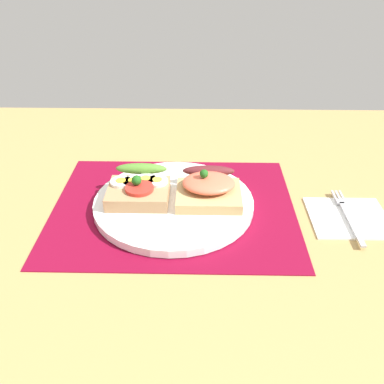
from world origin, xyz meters
The scene contains 7 objects.
ground_plane centered at (0.00, 0.00, -1.60)cm, with size 120.00×90.00×3.20cm, color #AB884F.
placemat centered at (0.00, 0.00, 0.15)cm, with size 39.67×31.76×0.30cm, color maroon.
plate centered at (0.00, 0.00, 0.96)cm, with size 26.17×26.17×1.31cm, color white.
sandwich_egg_tomato centered at (-5.70, 1.01, 3.22)cm, with size 9.87×9.68×4.38cm.
sandwich_salmon centered at (5.69, 1.11, 3.40)cm, with size 10.43×10.24×5.10cm.
napkin centered at (28.07, -2.49, 0.30)cm, with size 12.35×11.21×0.60cm, color white.
fork centered at (27.76, -2.43, 0.76)cm, with size 1.62×15.05×0.32cm.
Camera 1 is at (4.19, -58.15, 39.54)cm, focal length 39.72 mm.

